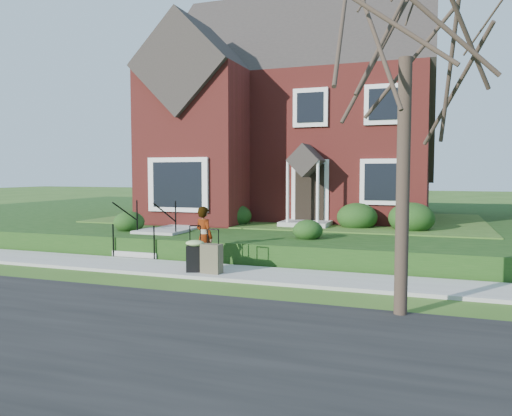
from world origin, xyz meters
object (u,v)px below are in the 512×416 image
at_px(front_steps, 153,239).
at_px(woman, 204,237).
at_px(suitcase_olive, 212,258).
at_px(suitcase_black, 195,254).
at_px(tree_verge, 406,33).

distance_m(front_steps, woman, 2.92).
distance_m(woman, suitcase_olive, 0.89).
relative_size(suitcase_black, suitcase_olive, 1.07).
xyz_separation_m(woman, tree_verge, (4.79, -2.40, 3.84)).
xyz_separation_m(suitcase_black, suitcase_olive, (0.43, -0.01, -0.08)).
bearing_deg(woman, suitcase_black, 120.19).
height_order(front_steps, tree_verge, tree_verge).
bearing_deg(suitcase_olive, woman, 133.15).
height_order(woman, suitcase_olive, woman).
height_order(front_steps, suitcase_black, front_steps).
relative_size(front_steps, woman, 1.35).
xyz_separation_m(suitcase_black, tree_verge, (4.74, -1.79, 4.17)).
relative_size(front_steps, tree_verge, 0.30).
bearing_deg(tree_verge, front_steps, 151.04).
bearing_deg(suitcase_black, woman, 72.56).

